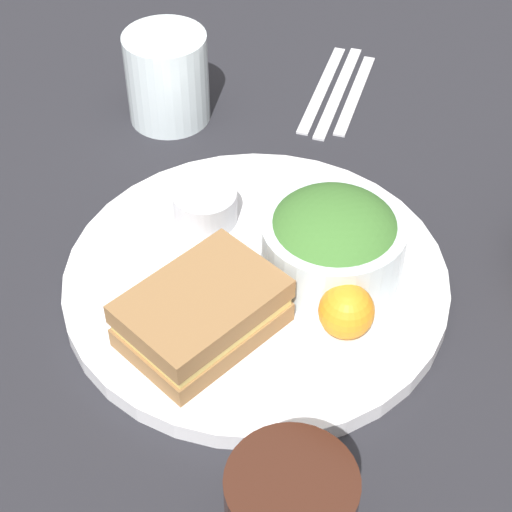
# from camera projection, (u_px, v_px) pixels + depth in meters

# --- Properties ---
(ground_plane) EXTENTS (4.00, 4.00, 0.00)m
(ground_plane) POSITION_uv_depth(u_px,v_px,m) (256.00, 287.00, 0.71)
(ground_plane) COLOR #232328
(plate) EXTENTS (0.32, 0.32, 0.02)m
(plate) POSITION_uv_depth(u_px,v_px,m) (256.00, 280.00, 0.70)
(plate) COLOR silver
(plate) RESTS_ON ground_plane
(sandwich) EXTENTS (0.13, 0.10, 0.04)m
(sandwich) POSITION_uv_depth(u_px,v_px,m) (207.00, 316.00, 0.64)
(sandwich) COLOR olive
(sandwich) RESTS_ON plate
(salad_bowl) EXTENTS (0.12, 0.12, 0.07)m
(salad_bowl) POSITION_uv_depth(u_px,v_px,m) (333.00, 240.00, 0.68)
(salad_bowl) COLOR silver
(salad_bowl) RESTS_ON plate
(dressing_cup) EXTENTS (0.06, 0.06, 0.03)m
(dressing_cup) POSITION_uv_depth(u_px,v_px,m) (205.00, 206.00, 0.73)
(dressing_cup) COLOR #B7B7BC
(dressing_cup) RESTS_ON plate
(orange_wedge) EXTENTS (0.04, 0.04, 0.04)m
(orange_wedge) POSITION_uv_depth(u_px,v_px,m) (346.00, 311.00, 0.64)
(orange_wedge) COLOR orange
(orange_wedge) RESTS_ON plate
(fork) EXTENTS (0.16, 0.06, 0.01)m
(fork) POSITION_uv_depth(u_px,v_px,m) (322.00, 88.00, 0.91)
(fork) COLOR silver
(fork) RESTS_ON ground_plane
(knife) EXTENTS (0.17, 0.06, 0.01)m
(knife) POSITION_uv_depth(u_px,v_px,m) (339.00, 91.00, 0.91)
(knife) COLOR silver
(knife) RESTS_ON ground_plane
(spoon) EXTENTS (0.15, 0.05, 0.01)m
(spoon) POSITION_uv_depth(u_px,v_px,m) (355.00, 94.00, 0.90)
(spoon) COLOR silver
(spoon) RESTS_ON ground_plane
(water_glass) EXTENTS (0.08, 0.08, 0.09)m
(water_glass) POSITION_uv_depth(u_px,v_px,m) (167.00, 78.00, 0.85)
(water_glass) COLOR silver
(water_glass) RESTS_ON ground_plane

